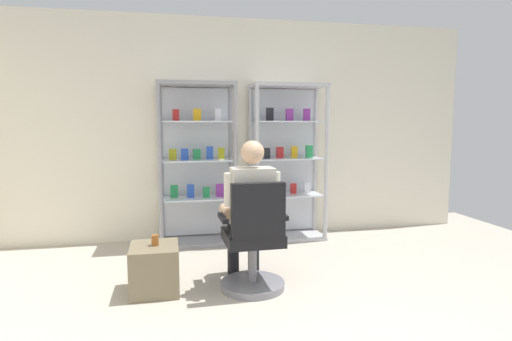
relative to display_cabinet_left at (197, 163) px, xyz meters
name	(u,v)px	position (x,y,z in m)	size (l,w,h in m)	color
back_wall	(239,130)	(0.55, 0.24, 0.39)	(6.00, 0.10, 2.70)	silver
display_cabinet_left	(197,163)	(0.00, 0.00, 0.00)	(0.90, 0.45, 1.90)	gray
display_cabinet_right	(286,161)	(1.10, 0.00, 0.00)	(0.90, 0.45, 1.90)	#B7B7BC
office_chair	(254,246)	(0.37, -1.60, -0.57)	(0.57, 0.56, 0.96)	slate
seated_shopkeeper	(250,206)	(0.36, -1.44, -0.25)	(0.49, 0.57, 1.29)	black
storage_crate	(155,268)	(-0.47, -1.44, -0.76)	(0.40, 0.45, 0.40)	#72664C
tea_glass	(155,240)	(-0.46, -1.43, -0.51)	(0.06, 0.06, 0.09)	brown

